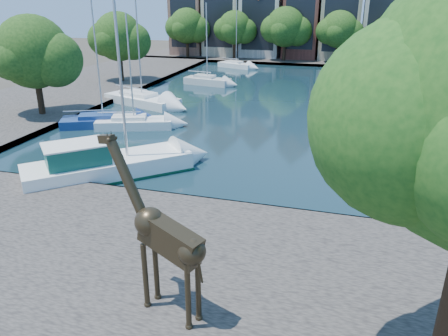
# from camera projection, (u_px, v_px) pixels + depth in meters

# --- Properties ---
(ground) EXTENTS (160.00, 160.00, 0.00)m
(ground) POSITION_uv_depth(u_px,v_px,m) (246.00, 211.00, 21.87)
(ground) COLOR #38332B
(ground) RESTS_ON ground
(water_basin) EXTENTS (38.00, 50.00, 0.08)m
(water_basin) POSITION_uv_depth(u_px,v_px,m) (302.00, 103.00, 43.28)
(water_basin) COLOR black
(water_basin) RESTS_ON ground
(near_quay) EXTENTS (50.00, 14.00, 0.50)m
(near_quay) POSITION_uv_depth(u_px,v_px,m) (200.00, 291.00, 15.53)
(near_quay) COLOR #524D47
(near_quay) RESTS_ON ground
(far_quay) EXTENTS (60.00, 16.00, 0.50)m
(far_quay) POSITION_uv_depth(u_px,v_px,m) (325.00, 59.00, 71.76)
(far_quay) COLOR #524D47
(far_quay) RESTS_ON ground
(left_quay) EXTENTS (14.00, 52.00, 0.50)m
(left_quay) POSITION_uv_depth(u_px,v_px,m) (81.00, 87.00, 49.64)
(left_quay) COLOR #524D47
(left_quay) RESTS_ON ground
(townhouse_west_end) EXTENTS (5.44, 9.18, 14.93)m
(townhouse_west_end) POSITION_uv_depth(u_px,v_px,m) (192.00, 12.00, 75.05)
(townhouse_west_end) COLOR #8B5E4C
(townhouse_west_end) RESTS_ON far_quay
(townhouse_west_mid) EXTENTS (5.94, 9.18, 16.79)m
(townhouse_west_mid) POSITION_uv_depth(u_px,v_px,m) (226.00, 6.00, 73.18)
(townhouse_west_mid) COLOR #C5B498
(townhouse_west_mid) RESTS_ON far_quay
(townhouse_west_inner) EXTENTS (6.43, 9.18, 15.15)m
(townhouse_west_inner) POSITION_uv_depth(u_px,v_px,m) (264.00, 12.00, 71.83)
(townhouse_west_inner) COLOR beige
(townhouse_west_inner) RESTS_ON far_quay
(townhouse_center) EXTENTS (5.44, 9.18, 16.93)m
(townhouse_center) POSITION_uv_depth(u_px,v_px,m) (304.00, 6.00, 69.78)
(townhouse_center) COLOR brown
(townhouse_center) RESTS_ON far_quay
(townhouse_east_inner) EXTENTS (5.94, 9.18, 15.79)m
(townhouse_east_inner) POSITION_uv_depth(u_px,v_px,m) (342.00, 11.00, 68.47)
(townhouse_east_inner) COLOR tan
(townhouse_east_inner) RESTS_ON far_quay
(townhouse_east_mid) EXTENTS (6.43, 9.18, 16.65)m
(townhouse_east_mid) POSITION_uv_depth(u_px,v_px,m) (386.00, 8.00, 66.66)
(townhouse_east_mid) COLOR #C0B5A3
(townhouse_east_mid) RESTS_ON far_quay
(townhouse_east_end) EXTENTS (5.44, 9.18, 14.43)m
(townhouse_east_end) POSITION_uv_depth(u_px,v_px,m) (431.00, 16.00, 65.35)
(townhouse_east_end) COLOR brown
(townhouse_east_end) RESTS_ON far_quay
(far_tree_far_west) EXTENTS (7.28, 5.60, 7.68)m
(far_tree_far_west) POSITION_uv_depth(u_px,v_px,m) (187.00, 27.00, 70.67)
(far_tree_far_west) COLOR #332114
(far_tree_far_west) RESTS_ON far_quay
(far_tree_west) EXTENTS (6.76, 5.20, 7.36)m
(far_tree_west) POSITION_uv_depth(u_px,v_px,m) (235.00, 29.00, 68.65)
(far_tree_west) COLOR #332114
(far_tree_west) RESTS_ON far_quay
(far_tree_mid_west) EXTENTS (7.80, 6.00, 8.00)m
(far_tree_mid_west) POSITION_uv_depth(u_px,v_px,m) (286.00, 28.00, 66.50)
(far_tree_mid_west) COLOR #332114
(far_tree_mid_west) RESTS_ON far_quay
(far_tree_mid_east) EXTENTS (7.02, 5.40, 7.52)m
(far_tree_mid_east) POSITION_uv_depth(u_px,v_px,m) (340.00, 31.00, 64.50)
(far_tree_mid_east) COLOR #332114
(far_tree_mid_east) RESTS_ON far_quay
(far_tree_east) EXTENTS (7.54, 5.80, 7.84)m
(far_tree_east) POSITION_uv_depth(u_px,v_px,m) (397.00, 31.00, 62.40)
(far_tree_east) COLOR #332114
(far_tree_east) RESTS_ON far_quay
(side_tree_left_near) EXTENTS (7.80, 6.00, 8.20)m
(side_tree_left_near) POSITION_uv_depth(u_px,v_px,m) (34.00, 55.00, 35.93)
(side_tree_left_near) COLOR #332114
(side_tree_left_near) RESTS_ON left_quay
(side_tree_left_far) EXTENTS (7.28, 5.60, 7.88)m
(side_tree_left_far) POSITION_uv_depth(u_px,v_px,m) (119.00, 38.00, 50.51)
(side_tree_left_far) COLOR #332114
(side_tree_left_far) RESTS_ON left_quay
(giraffe_statue) EXTENTS (3.84, 1.68, 5.62)m
(giraffe_statue) POSITION_uv_depth(u_px,v_px,m) (163.00, 235.00, 13.28)
(giraffe_statue) COLOR #322819
(giraffe_statue) RESTS_ON near_quay
(motorsailer) EXTENTS (8.88, 8.61, 11.43)m
(motorsailer) POSITION_uv_depth(u_px,v_px,m) (103.00, 163.00, 25.42)
(motorsailer) COLOR white
(motorsailer) RESTS_ON water_basin
(sailboat_left_a) EXTENTS (6.36, 4.05, 8.76)m
(sailboat_left_a) POSITION_uv_depth(u_px,v_px,m) (134.00, 121.00, 35.04)
(sailboat_left_a) COLOR white
(sailboat_left_a) RESTS_ON water_basin
(sailboat_left_b) EXTENTS (6.96, 4.86, 10.25)m
(sailboat_left_b) POSITION_uv_depth(u_px,v_px,m) (103.00, 119.00, 35.60)
(sailboat_left_b) COLOR navy
(sailboat_left_b) RESTS_ON water_basin
(sailboat_left_c) EXTENTS (8.35, 5.26, 12.63)m
(sailboat_left_c) POSITION_uv_depth(u_px,v_px,m) (142.00, 98.00, 42.57)
(sailboat_left_c) COLOR white
(sailboat_left_c) RESTS_ON water_basin
(sailboat_left_d) EXTENTS (5.72, 2.79, 9.18)m
(sailboat_left_d) POSITION_uv_depth(u_px,v_px,m) (207.00, 79.00, 51.85)
(sailboat_left_d) COLOR silver
(sailboat_left_d) RESTS_ON water_basin
(sailboat_left_e) EXTENTS (5.71, 3.62, 9.31)m
(sailboat_left_e) POSITION_uv_depth(u_px,v_px,m) (236.00, 64.00, 64.01)
(sailboat_left_e) COLOR white
(sailboat_left_e) RESTS_ON water_basin
(sailboat_right_d) EXTENTS (5.79, 3.78, 8.43)m
(sailboat_right_d) POSITION_uv_depth(u_px,v_px,m) (411.00, 72.00, 57.58)
(sailboat_right_d) COLOR white
(sailboat_right_d) RESTS_ON water_basin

